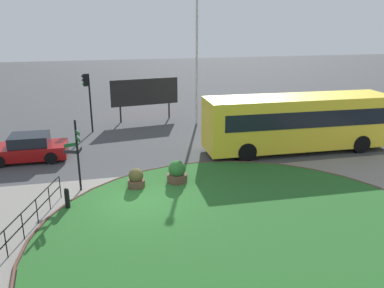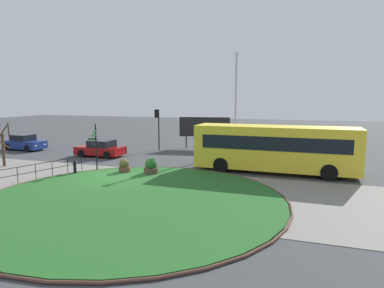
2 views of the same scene
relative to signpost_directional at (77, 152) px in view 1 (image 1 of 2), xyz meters
The scene contains 14 objects.
ground 3.43m from the signpost_directional, 36.03° to the right, with size 120.00×120.00×0.00m, color #3D3F42.
sidewalk_paving 4.43m from the signpost_directional, 54.31° to the right, with size 32.00×8.85×0.02m, color gray.
grass_island 8.06m from the signpost_directional, 43.32° to the right, with size 14.67×14.67×0.10m, color #235B23.
grass_kerb_ring 8.06m from the signpost_directional, 43.32° to the right, with size 14.98×14.98×0.11m, color brown.
signpost_directional is the anchor object (origin of this frame).
bollard_foreground 2.24m from the signpost_directional, 102.65° to the right, with size 0.19×0.19×0.92m.
railing_grass_edge 3.74m from the signpost_directional, 115.49° to the right, with size 1.60×5.24×0.99m.
bus_yellow 12.05m from the signpost_directional, 14.32° to the left, with size 10.44×2.71×3.08m.
car_near_lane 5.51m from the signpost_directional, 120.88° to the left, with size 4.02×1.95×1.38m.
traffic_light_near 9.49m from the signpost_directional, 88.15° to the left, with size 0.49×0.30×3.82m.
lamppost_tall 12.92m from the signpost_directional, 52.75° to the left, with size 0.32×0.32×8.80m.
billboard_left 12.61m from the signpost_directional, 70.47° to the left, with size 4.91×0.87×3.04m.
planter_near_signpost 4.43m from the signpost_directional, ahead, with size 0.91×0.91×1.09m.
planter_kerbside 2.77m from the signpost_directional, ahead, with size 0.75×0.75×0.94m.
Camera 1 is at (-1.21, -14.74, 7.10)m, focal length 37.08 mm.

